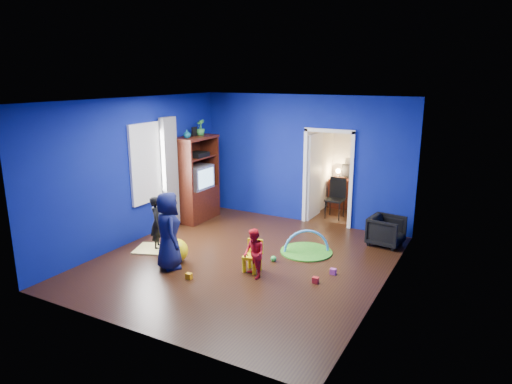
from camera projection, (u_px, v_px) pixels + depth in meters
The scene contains 32 objects.
floor at pixel (244, 261), 8.37m from camera, with size 5.00×5.50×0.01m, color black.
ceiling at pixel (242, 100), 7.65m from camera, with size 5.00×5.50×0.01m, color white.
wall_back at pixel (304, 159), 10.35m from camera, with size 5.00×0.02×2.90m, color navy.
wall_front at pixel (132, 229), 5.67m from camera, with size 5.00×0.02×2.90m, color navy.
wall_left at pixel (135, 170), 9.17m from camera, with size 0.02×5.50×2.90m, color navy.
wall_right at pixel (387, 202), 6.86m from camera, with size 0.02×5.50×2.90m, color navy.
alcove at pixel (341, 164), 10.87m from camera, with size 1.00×1.75×2.50m, color silver, non-canonical shape.
armchair at pixel (386, 231), 9.09m from camera, with size 0.63×0.65×0.59m, color black.
child_black at pixel (157, 223), 8.86m from camera, with size 0.38×0.25×1.05m, color black.
child_navy at pixel (168, 231), 7.92m from camera, with size 0.67×0.44×1.38m, color #0F1038.
toddler_red at pixel (254, 254), 7.60m from camera, with size 0.41×0.32×0.84m, color red.
vase at pixel (187, 134), 10.06m from camera, with size 0.17×0.17×0.18m, color #0D6C6E.
potted_plant at pixel (200, 128), 10.48m from camera, with size 0.20×0.20×0.36m, color #308436.
tv_armoire at pixel (197, 179), 10.58m from camera, with size 0.58×1.14×1.96m, color #391709.
crt_tv at pixel (198, 177), 10.55m from camera, with size 0.46×0.70×0.54m, color silver.
yellow_blanket at pixel (155, 249), 8.90m from camera, with size 0.75×0.60×0.03m, color #F2E07A.
hopper_ball at pixel (176, 251), 8.27m from camera, with size 0.44×0.44×0.44m, color yellow.
kid_chair at pixel (252, 258), 7.88m from camera, with size 0.28×0.28×0.50m, color yellow.
play_mat at pixel (306, 252), 8.77m from camera, with size 1.00×1.00×0.03m, color #4DA926.
toy_arch at pixel (306, 251), 8.77m from camera, with size 0.89×0.89×0.05m, color #3F8CD8.
window_left at pixel (148, 163), 9.43m from camera, with size 0.03×0.95×1.55m, color white.
curtain at pixel (170, 173), 9.92m from camera, with size 0.14×0.42×2.40m, color slate.
doorway at pixel (328, 179), 10.18m from camera, with size 1.16×0.10×2.10m, color white.
study_desk at pixel (347, 194), 11.63m from camera, with size 0.88×0.44×0.75m, color #3D140A.
desk_monitor at pixel (350, 171), 11.59m from camera, with size 0.40×0.05×0.32m, color black.
desk_lamp at pixel (338, 171), 11.67m from camera, with size 0.14×0.14×0.14m, color #FFD88C.
folding_chair at pixel (335, 199), 10.79m from camera, with size 0.40×0.40×0.92m, color black.
book_shelf at pixel (352, 129), 11.31m from camera, with size 0.88×0.24×0.04m, color white.
toy_0 at pixel (315, 280), 7.47m from camera, with size 0.10×0.08×0.10m, color red.
toy_1 at pixel (189, 276), 7.62m from camera, with size 0.10×0.08×0.10m, color orange.
toy_2 at pixel (274, 259), 8.34m from camera, with size 0.11×0.11×0.11m, color green.
toy_3 at pixel (333, 271), 7.80m from camera, with size 0.10×0.08×0.10m, color #C3499B.
Camera 1 is at (3.92, -6.74, 3.31)m, focal length 32.00 mm.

